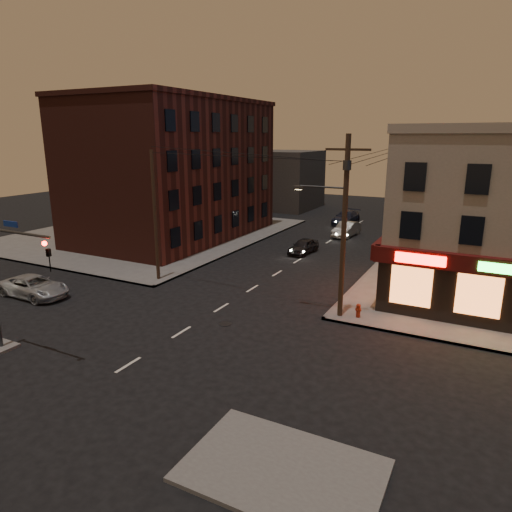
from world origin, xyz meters
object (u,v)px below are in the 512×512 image
Objects in this scene: suv_cross at (34,287)px; fire_hydrant at (358,310)px; sedan_mid at (346,229)px; sedan_far at (346,217)px; sedan_near at (303,246)px.

suv_cross is 6.08× the size of fire_hydrant.
sedan_mid is (12.51, 26.98, 0.07)m from suv_cross.
sedan_mid is 5.69× the size of fire_hydrant.
fire_hydrant is (9.05, -27.88, -0.17)m from sedan_far.
suv_cross is at bearing -104.07° from sedan_far.
sedan_near is at bearing 123.49° from fire_hydrant.
sedan_mid is 22.27m from fire_hydrant.
fire_hydrant is at bearing -68.86° from sedan_far.
sedan_mid is (1.31, 8.60, 0.10)m from sedan_near.
sedan_near is at bearing -30.41° from suv_cross.
sedan_far is (10.45, 33.72, 0.08)m from suv_cross.
suv_cross is 0.93× the size of sedan_far.
sedan_far is at bearing 98.22° from sedan_near.
sedan_near is 8.70m from sedan_mid.
sedan_far is at bearing -16.26° from suv_cross.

